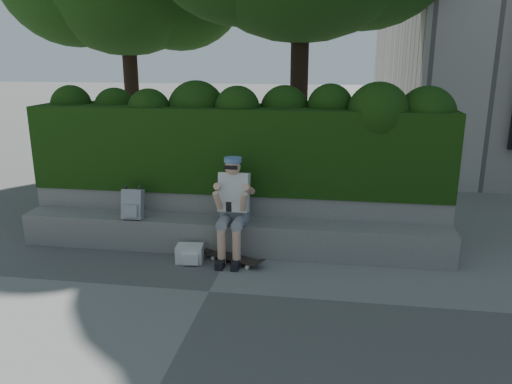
% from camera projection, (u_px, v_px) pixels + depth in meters
% --- Properties ---
extents(ground, '(80.00, 80.00, 0.00)m').
position_uv_depth(ground, '(209.00, 291.00, 5.83)').
color(ground, slate).
rests_on(ground, ground).
extents(bench_ledge, '(6.00, 0.45, 0.45)m').
position_uv_depth(bench_ledge, '(230.00, 236.00, 6.96)').
color(bench_ledge, gray).
rests_on(bench_ledge, ground).
extents(planter_wall, '(6.00, 0.50, 0.75)m').
position_uv_depth(planter_wall, '(237.00, 215.00, 7.37)').
color(planter_wall, gray).
rests_on(planter_wall, ground).
extents(hedge, '(6.00, 1.00, 1.20)m').
position_uv_depth(hedge, '(239.00, 147.00, 7.32)').
color(hedge, black).
rests_on(hedge, planter_wall).
extents(person, '(0.40, 0.76, 1.38)m').
position_uv_depth(person, '(233.00, 204.00, 6.63)').
color(person, gray).
rests_on(person, ground).
extents(skateboard, '(0.80, 0.49, 0.08)m').
position_uv_depth(skateboard, '(233.00, 258.00, 6.62)').
color(skateboard, black).
rests_on(skateboard, ground).
extents(backpack_plaid, '(0.29, 0.16, 0.42)m').
position_uv_depth(backpack_plaid, '(133.00, 204.00, 6.95)').
color(backpack_plaid, silver).
rests_on(backpack_plaid, bench_ledge).
extents(backpack_ground, '(0.37, 0.28, 0.23)m').
position_uv_depth(backpack_ground, '(190.00, 253.00, 6.64)').
color(backpack_ground, beige).
rests_on(backpack_ground, ground).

